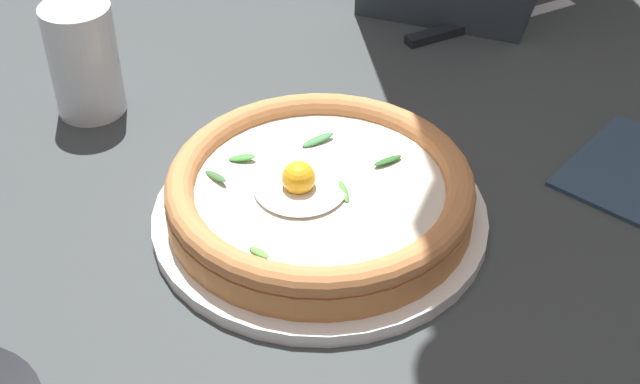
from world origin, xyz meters
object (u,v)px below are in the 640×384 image
(table_knife, at_px, (468,27))
(drinking_glass, at_px, (85,67))
(pizza, at_px, (320,191))
(folded_napkin, at_px, (628,166))

(table_knife, height_order, drinking_glass, drinking_glass)
(pizza, distance_m, table_knife, 0.38)
(pizza, xyz_separation_m, table_knife, (-0.36, 0.12, -0.03))
(table_knife, xyz_separation_m, drinking_glass, (0.22, -0.37, 0.04))
(table_knife, height_order, folded_napkin, table_knife)
(table_knife, distance_m, drinking_glass, 0.43)
(drinking_glass, bearing_deg, folded_napkin, 87.47)
(table_knife, bearing_deg, drinking_glass, -59.08)
(table_knife, distance_m, folded_napkin, 0.28)
(table_knife, relative_size, drinking_glass, 1.75)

